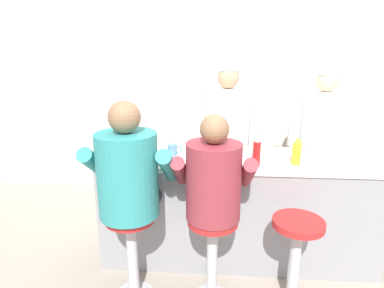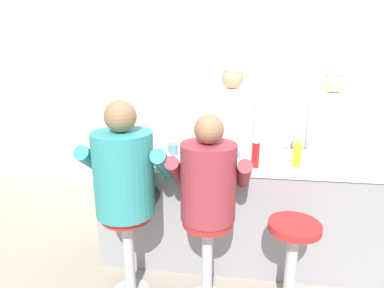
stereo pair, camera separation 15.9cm
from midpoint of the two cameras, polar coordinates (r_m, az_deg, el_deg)
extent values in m
plane|color=#9E9384|center=(2.97, 6.33, -22.53)|extent=(20.00, 20.00, 0.00)
cube|color=beige|center=(4.24, 6.07, 9.16)|extent=(10.00, 0.06, 2.70)
cube|color=gray|center=(3.00, 6.39, -11.49)|extent=(2.37, 0.66, 0.92)
cube|color=silver|center=(2.82, 6.68, -2.73)|extent=(2.42, 0.68, 0.04)
cylinder|color=red|center=(2.58, 9.69, -1.74)|extent=(0.06, 0.06, 0.20)
cone|color=white|center=(2.55, 9.82, 0.95)|extent=(0.05, 0.05, 0.05)
cylinder|color=yellow|center=(2.70, 16.52, -1.69)|extent=(0.07, 0.07, 0.18)
cone|color=yellow|center=(2.67, 16.71, 0.69)|extent=(0.05, 0.05, 0.05)
cylinder|color=orange|center=(2.81, 16.13, -1.66)|extent=(0.03, 0.03, 0.11)
cylinder|color=#287F2D|center=(2.79, 16.22, -0.45)|extent=(0.02, 0.02, 0.01)
cylinder|color=silver|center=(2.77, 10.03, -0.63)|extent=(0.14, 0.14, 0.19)
cube|color=silver|center=(2.78, 11.69, -0.47)|extent=(0.02, 0.02, 0.12)
cylinder|color=white|center=(2.75, -13.01, -2.87)|extent=(0.27, 0.27, 0.02)
ellipsoid|color=#E0BC60|center=(2.74, -13.04, -2.37)|extent=(0.12, 0.10, 0.03)
cylinder|color=#4C7FB7|center=(2.83, 5.19, -1.62)|extent=(0.17, 0.17, 0.05)
cylinder|color=#4C7AB2|center=(2.84, -5.14, -1.05)|extent=(0.08, 0.08, 0.10)
torus|color=#4C7AB2|center=(2.83, -4.03, -0.99)|extent=(0.07, 0.02, 0.07)
cylinder|color=white|center=(2.65, -7.38, -2.35)|extent=(0.09, 0.09, 0.10)
torus|color=white|center=(2.64, -6.07, -2.28)|extent=(0.07, 0.02, 0.07)
cylinder|color=#B7BABF|center=(2.94, 11.76, 2.24)|extent=(0.10, 0.10, 0.40)
cylinder|color=silver|center=(2.90, 11.99, 6.15)|extent=(0.11, 0.11, 0.01)
cylinder|color=#B2B5BA|center=(2.61, -12.35, -19.02)|extent=(0.08, 0.08, 0.68)
cylinder|color=red|center=(2.44, -12.82, -12.57)|extent=(0.36, 0.36, 0.05)
cylinder|color=#33384C|center=(2.63, -13.78, -9.44)|extent=(0.16, 0.43, 0.16)
cylinder|color=#33384C|center=(2.58, -9.21, -9.74)|extent=(0.16, 0.43, 0.16)
cylinder|color=teal|center=(2.31, -13.31, -5.41)|extent=(0.43, 0.43, 0.60)
cylinder|color=teal|center=(2.49, -18.43, -3.46)|extent=(0.11, 0.46, 0.37)
cylinder|color=teal|center=(2.34, -6.20, -3.95)|extent=(0.11, 0.46, 0.37)
sphere|color=#8C6647|center=(2.19, -13.99, 4.65)|extent=(0.22, 0.22, 0.22)
cylinder|color=#B2B5BA|center=(2.52, 1.65, -20.01)|extent=(0.08, 0.08, 0.68)
cylinder|color=red|center=(2.34, 1.72, -13.40)|extent=(0.36, 0.36, 0.05)
cylinder|color=#33384C|center=(2.50, -0.30, -10.40)|extent=(0.14, 0.38, 0.14)
cylinder|color=#33384C|center=(2.49, 4.17, -10.52)|extent=(0.14, 0.38, 0.14)
cylinder|color=maroon|center=(2.22, 1.78, -6.70)|extent=(0.38, 0.38, 0.54)
cylinder|color=maroon|center=(2.33, -4.06, -4.88)|extent=(0.10, 0.41, 0.33)
cylinder|color=maroon|center=(2.31, 7.92, -5.16)|extent=(0.10, 0.41, 0.33)
sphere|color=#8C6647|center=(2.10, 1.87, 2.66)|extent=(0.20, 0.20, 0.20)
cylinder|color=#B2B5BA|center=(2.57, 15.95, -19.89)|extent=(0.08, 0.08, 0.68)
cylinder|color=red|center=(2.40, 16.57, -13.39)|extent=(0.36, 0.36, 0.05)
cube|color=#232328|center=(3.59, 4.65, -7.38)|extent=(0.35, 0.20, 0.85)
cube|color=white|center=(3.47, 4.72, -5.14)|extent=(0.32, 0.02, 0.51)
cylinder|color=white|center=(3.36, 4.93, 4.36)|extent=(0.46, 0.46, 0.64)
sphere|color=tan|center=(3.31, 5.11, 11.67)|extent=(0.22, 0.22, 0.22)
cylinder|color=white|center=(3.30, 5.18, 14.34)|extent=(0.20, 0.20, 0.18)
cylinder|color=white|center=(3.37, -0.10, 4.40)|extent=(0.13, 0.13, 0.54)
cylinder|color=white|center=(3.38, 9.95, 4.19)|extent=(0.13, 0.13, 0.54)
cube|color=#232328|center=(3.83, 20.00, -6.96)|extent=(0.35, 0.19, 0.83)
cube|color=white|center=(3.72, 20.45, -4.91)|extent=(0.31, 0.02, 0.50)
cylinder|color=white|center=(3.62, 21.08, 3.72)|extent=(0.45, 0.45, 0.62)
sphere|color=#DBB28E|center=(3.57, 21.75, 10.31)|extent=(0.21, 0.21, 0.21)
cylinder|color=white|center=(3.56, 22.00, 12.71)|extent=(0.19, 0.19, 0.17)
cylinder|color=white|center=(3.55, 16.61, 3.85)|extent=(0.13, 0.13, 0.53)
cylinder|color=white|center=(3.72, 25.33, 3.49)|extent=(0.13, 0.13, 0.53)
camera|label=1|loc=(0.08, -91.65, -0.47)|focal=30.00mm
camera|label=2|loc=(0.08, 88.35, 0.47)|focal=30.00mm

